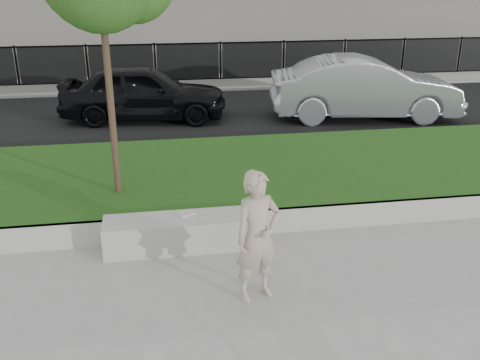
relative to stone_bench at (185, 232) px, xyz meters
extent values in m
plane|color=gray|center=(0.40, -0.80, -0.24)|extent=(90.00, 90.00, 0.00)
cube|color=black|center=(0.40, 2.20, -0.04)|extent=(34.00, 4.00, 0.40)
cube|color=#AAA89F|center=(0.40, 0.24, -0.04)|extent=(34.00, 0.08, 0.40)
cube|color=black|center=(0.40, 7.70, -0.22)|extent=(34.00, 7.00, 0.04)
cube|color=gray|center=(0.40, 12.20, -0.18)|extent=(34.00, 3.00, 0.12)
cube|color=slate|center=(0.40, 11.20, 0.00)|extent=(32.00, 0.30, 0.24)
cube|color=black|center=(0.40, 11.20, 0.63)|extent=(32.00, 0.04, 1.50)
cube|color=black|center=(0.40, 11.20, 1.33)|extent=(32.00, 0.05, 0.05)
cube|color=black|center=(0.40, 11.20, 0.13)|extent=(32.00, 0.05, 0.05)
cube|color=#AAA89F|center=(0.00, 0.00, 0.00)|extent=(2.34, 0.58, 0.48)
imported|color=#B9A48E|center=(0.79, -1.43, 0.59)|extent=(0.70, 0.57, 1.66)
cube|color=beige|center=(0.02, 0.11, 0.25)|extent=(0.29, 0.27, 0.03)
cylinder|color=#38281C|center=(-1.00, 1.36, 2.44)|extent=(0.11, 0.11, 4.57)
imported|color=black|center=(-0.58, 7.36, 0.55)|extent=(4.56, 2.28, 1.49)
imported|color=#9FA2A8|center=(5.31, 6.56, 0.63)|extent=(5.21, 2.45, 1.65)
camera|label=1|loc=(-0.35, -7.04, 3.56)|focal=40.00mm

